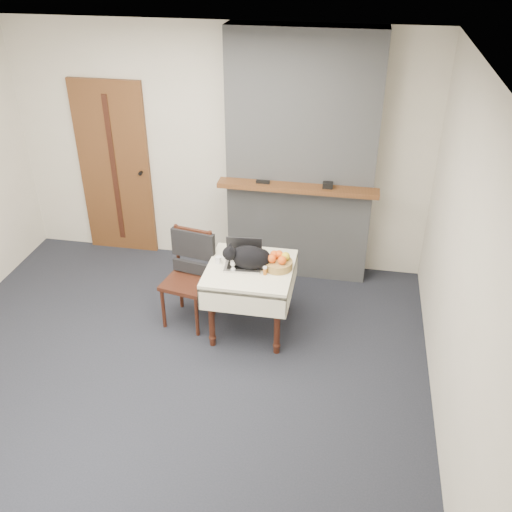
{
  "coord_description": "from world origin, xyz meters",
  "views": [
    {
      "loc": [
        1.45,
        -3.63,
        3.41
      ],
      "look_at": [
        0.66,
        0.63,
        0.85
      ],
      "focal_mm": 40.0,
      "sensor_mm": 36.0,
      "label": 1
    }
  ],
  "objects_px": {
    "laptop": "(243,258)",
    "cream_jar": "(218,260)",
    "chair": "(191,264)",
    "door": "(115,170)",
    "pill_bottle": "(265,270)",
    "side_table": "(250,278)",
    "fruit_basket": "(278,262)",
    "cat": "(250,258)"
  },
  "relations": [
    {
      "from": "side_table",
      "to": "laptop",
      "type": "distance_m",
      "value": 0.19
    },
    {
      "from": "laptop",
      "to": "pill_bottle",
      "type": "relative_size",
      "value": 4.49
    },
    {
      "from": "laptop",
      "to": "pill_bottle",
      "type": "height_order",
      "value": "laptop"
    },
    {
      "from": "laptop",
      "to": "cream_jar",
      "type": "distance_m",
      "value": 0.23
    },
    {
      "from": "laptop",
      "to": "chair",
      "type": "bearing_deg",
      "value": 166.82
    },
    {
      "from": "door",
      "to": "cream_jar",
      "type": "relative_size",
      "value": 30.86
    },
    {
      "from": "cream_jar",
      "to": "pill_bottle",
      "type": "xyz_separation_m",
      "value": [
        0.45,
        -0.11,
        0.01
      ]
    },
    {
      "from": "side_table",
      "to": "fruit_basket",
      "type": "height_order",
      "value": "fruit_basket"
    },
    {
      "from": "door",
      "to": "fruit_basket",
      "type": "bearing_deg",
      "value": -31.56
    },
    {
      "from": "cream_jar",
      "to": "cat",
      "type": "bearing_deg",
      "value": -5.84
    },
    {
      "from": "door",
      "to": "chair",
      "type": "xyz_separation_m",
      "value": [
        1.2,
        -1.18,
        -0.4
      ]
    },
    {
      "from": "cream_jar",
      "to": "door",
      "type": "bearing_deg",
      "value": 139.55
    },
    {
      "from": "door",
      "to": "cat",
      "type": "bearing_deg",
      "value": -36.0
    },
    {
      "from": "laptop",
      "to": "fruit_basket",
      "type": "relative_size",
      "value": 1.34
    },
    {
      "from": "door",
      "to": "pill_bottle",
      "type": "distance_m",
      "value": 2.41
    },
    {
      "from": "cat",
      "to": "chair",
      "type": "height_order",
      "value": "cat"
    },
    {
      "from": "door",
      "to": "cat",
      "type": "distance_m",
      "value": 2.23
    },
    {
      "from": "side_table",
      "to": "fruit_basket",
      "type": "xyz_separation_m",
      "value": [
        0.25,
        0.04,
        0.17
      ]
    },
    {
      "from": "laptop",
      "to": "chair",
      "type": "distance_m",
      "value": 0.56
    },
    {
      "from": "cat",
      "to": "laptop",
      "type": "bearing_deg",
      "value": 124.73
    },
    {
      "from": "pill_bottle",
      "to": "fruit_basket",
      "type": "bearing_deg",
      "value": 53.69
    },
    {
      "from": "door",
      "to": "side_table",
      "type": "bearing_deg",
      "value": -35.74
    },
    {
      "from": "side_table",
      "to": "pill_bottle",
      "type": "distance_m",
      "value": 0.24
    },
    {
      "from": "side_table",
      "to": "cream_jar",
      "type": "relative_size",
      "value": 12.03
    },
    {
      "from": "cream_jar",
      "to": "chair",
      "type": "xyz_separation_m",
      "value": [
        -0.3,
        0.1,
        -0.13
      ]
    },
    {
      "from": "door",
      "to": "side_table",
      "type": "distance_m",
      "value": 2.25
    },
    {
      "from": "cream_jar",
      "to": "chair",
      "type": "relative_size",
      "value": 0.07
    },
    {
      "from": "pill_bottle",
      "to": "cream_jar",
      "type": "bearing_deg",
      "value": 165.87
    },
    {
      "from": "cat",
      "to": "chair",
      "type": "relative_size",
      "value": 0.57
    },
    {
      "from": "door",
      "to": "pill_bottle",
      "type": "height_order",
      "value": "door"
    },
    {
      "from": "chair",
      "to": "pill_bottle",
      "type": "bearing_deg",
      "value": -5.03
    },
    {
      "from": "laptop",
      "to": "cream_jar",
      "type": "height_order",
      "value": "laptop"
    },
    {
      "from": "side_table",
      "to": "chair",
      "type": "height_order",
      "value": "chair"
    },
    {
      "from": "laptop",
      "to": "cat",
      "type": "xyz_separation_m",
      "value": [
        0.07,
        -0.06,
        0.05
      ]
    },
    {
      "from": "cream_jar",
      "to": "laptop",
      "type": "bearing_deg",
      "value": 6.75
    },
    {
      "from": "cat",
      "to": "door",
      "type": "bearing_deg",
      "value": 127.01
    },
    {
      "from": "pill_bottle",
      "to": "fruit_basket",
      "type": "distance_m",
      "value": 0.17
    },
    {
      "from": "laptop",
      "to": "cream_jar",
      "type": "relative_size",
      "value": 5.41
    },
    {
      "from": "side_table",
      "to": "fruit_basket",
      "type": "distance_m",
      "value": 0.31
    },
    {
      "from": "chair",
      "to": "side_table",
      "type": "bearing_deg",
      "value": -0.16
    },
    {
      "from": "laptop",
      "to": "pill_bottle",
      "type": "distance_m",
      "value": 0.27
    },
    {
      "from": "pill_bottle",
      "to": "chair",
      "type": "distance_m",
      "value": 0.79
    }
  ]
}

